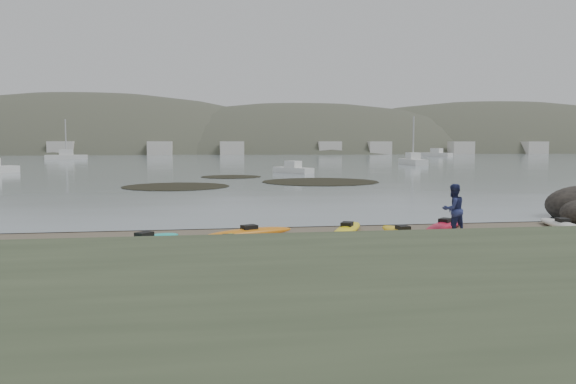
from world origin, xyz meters
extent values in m
plane|color=tan|center=(0.00, 0.00, 0.00)|extent=(600.00, 600.00, 0.00)
plane|color=brown|center=(0.00, -0.30, 0.00)|extent=(60.00, 60.00, 0.00)
plane|color=slate|center=(0.00, 300.00, 0.01)|extent=(1200.00, 1200.00, 0.00)
cube|color=#475138|center=(0.00, -17.50, 1.00)|extent=(60.00, 8.00, 2.00)
ellipsoid|color=#1CAFA4|center=(-5.50, -3.18, 0.17)|extent=(2.68, 2.71, 0.34)
ellipsoid|color=#FFF615|center=(-8.04, -6.92, 0.17)|extent=(1.30, 3.17, 0.34)
ellipsoid|color=yellow|center=(2.04, -1.86, 0.17)|extent=(2.32, 3.58, 0.34)
ellipsoid|color=silver|center=(11.06, -2.05, 0.17)|extent=(1.18, 3.70, 0.34)
ellipsoid|color=red|center=(6.27, -1.40, 0.17)|extent=(3.06, 3.04, 0.34)
ellipsoid|color=#8CC828|center=(-2.68, -4.25, 0.17)|extent=(1.11, 3.90, 0.34)
ellipsoid|color=orange|center=(-1.78, -2.06, 0.17)|extent=(3.65, 2.08, 0.34)
ellipsoid|color=yellow|center=(3.86, -3.07, 0.17)|extent=(1.01, 3.55, 0.34)
imported|color=navy|center=(6.02, -2.65, 0.98)|extent=(1.11, 0.96, 1.96)
cylinder|color=black|center=(-5.63, 22.78, 0.03)|extent=(8.56, 8.56, 0.04)
cylinder|color=black|center=(6.95, 26.48, 0.03)|extent=(10.51, 10.51, 0.04)
cylinder|color=black|center=(-0.62, 35.06, 0.03)|extent=(6.16, 6.16, 0.04)
cube|color=silver|center=(6.87, 41.31, 0.38)|extent=(4.30, 5.41, 0.77)
cube|color=silver|center=(29.90, 63.19, 0.53)|extent=(2.15, 7.57, 1.06)
cube|color=silver|center=(-31.81, 100.73, 0.58)|extent=(8.49, 3.24, 1.16)
cube|color=silver|center=(55.98, 114.08, 0.58)|extent=(6.29, 8.26, 1.16)
ellipsoid|color=#384235|center=(-45.00, 195.00, -18.00)|extent=(220.00, 120.00, 80.00)
ellipsoid|color=#384235|center=(35.00, 190.00, -15.30)|extent=(200.00, 110.00, 68.00)
ellipsoid|color=#384235|center=(120.00, 200.00, -17.10)|extent=(230.00, 130.00, 76.00)
cube|color=beige|center=(-42.00, 145.00, 2.00)|extent=(7.00, 5.00, 4.00)
cube|color=beige|center=(-18.00, 145.00, 2.00)|extent=(7.00, 5.00, 4.00)
cube|color=beige|center=(6.00, 145.00, 2.00)|extent=(7.00, 5.00, 4.00)
cube|color=beige|center=(30.00, 145.00, 2.00)|extent=(7.00, 5.00, 4.00)
cube|color=beige|center=(54.00, 145.00, 2.00)|extent=(7.00, 5.00, 4.00)
cube|color=beige|center=(78.00, 145.00, 2.00)|extent=(7.00, 5.00, 4.00)
cube|color=beige|center=(102.00, 145.00, 2.00)|extent=(7.00, 5.00, 4.00)
camera|label=1|loc=(-3.47, -22.83, 3.52)|focal=35.00mm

